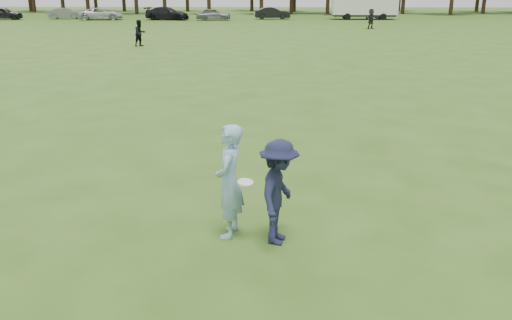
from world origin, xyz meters
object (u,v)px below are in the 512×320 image
at_px(player_far_d, 371,19).
at_px(car_d, 167,14).
at_px(car_e, 213,14).
at_px(car_c, 102,14).
at_px(player_far_a, 140,33).
at_px(defender, 279,192).
at_px(car_b, 65,13).
at_px(thrower, 229,181).
at_px(car_a, 3,13).
at_px(car_f, 272,13).
at_px(cargo_trailer, 364,5).

height_order(player_far_d, car_d, player_far_d).
bearing_deg(car_e, car_c, 85.48).
relative_size(player_far_a, car_e, 0.43).
bearing_deg(defender, car_b, 37.58).
bearing_deg(car_b, thrower, -164.91).
bearing_deg(car_d, defender, -159.80).
height_order(car_a, car_c, car_a).
bearing_deg(defender, thrower, 88.69).
bearing_deg(car_a, thrower, -157.45).
height_order(car_c, car_e, car_c).
bearing_deg(car_d, thrower, -160.52).
relative_size(player_far_d, car_b, 0.47).
bearing_deg(player_far_d, car_f, 88.74).
xyz_separation_m(defender, car_b, (-26.98, 61.70, -0.22)).
relative_size(thrower, defender, 1.10).
bearing_deg(car_b, defender, -164.33).
height_order(car_e, cargo_trailer, cargo_trailer).
xyz_separation_m(car_f, cargo_trailer, (11.51, 0.04, 1.04)).
bearing_deg(player_far_d, thrower, -136.60).
bearing_deg(player_far_d, car_d, 115.73).
xyz_separation_m(player_far_a, car_d, (-3.89, 29.73, -0.13)).
bearing_deg(car_c, thrower, -168.59).
bearing_deg(defender, player_far_a, 31.74).
xyz_separation_m(player_far_a, car_e, (1.87, 29.40, -0.19)).
height_order(player_far_d, car_a, player_far_d).
distance_m(defender, car_d, 61.70).
bearing_deg(defender, car_a, 43.64).
height_order(car_b, cargo_trailer, cargo_trailer).
bearing_deg(car_c, car_b, 64.82).
bearing_deg(car_f, car_a, 87.82).
relative_size(defender, car_d, 0.34).
bearing_deg(car_f, car_d, 92.88).
height_order(player_far_d, car_f, player_far_d).
bearing_deg(car_a, player_far_a, -147.01).
bearing_deg(car_f, thrower, 173.72).
distance_m(car_e, car_f, 7.57).
bearing_deg(cargo_trailer, player_far_a, -122.87).
distance_m(player_far_a, car_c, 32.02).
height_order(car_c, car_f, car_f).
distance_m(car_a, cargo_trailer, 45.03).
relative_size(player_far_d, car_c, 0.37).
relative_size(car_c, car_d, 0.98).
distance_m(car_a, car_d, 20.50).
xyz_separation_m(car_c, cargo_trailer, (32.63, 2.17, 1.05)).
height_order(player_far_d, cargo_trailer, cargo_trailer).
bearing_deg(car_c, car_a, 82.97).
bearing_deg(defender, car_f, 14.61).
height_order(defender, player_far_a, player_far_a).
relative_size(defender, cargo_trailer, 0.20).
xyz_separation_m(defender, car_a, (-34.15, 59.91, -0.13)).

